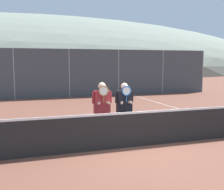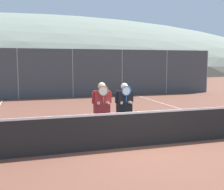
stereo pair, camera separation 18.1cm
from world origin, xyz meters
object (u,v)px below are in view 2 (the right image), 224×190
object	(u,v)px
player_leftmost	(102,106)
car_left_of_center	(61,81)
car_center	(128,79)
player_center_left	(124,106)

from	to	relation	value
player_leftmost	car_left_of_center	size ratio (longest dim) A/B	0.37
car_center	car_left_of_center	bearing A→B (deg)	178.75
player_center_left	car_center	size ratio (longest dim) A/B	0.40
car_center	player_center_left	bearing A→B (deg)	-110.78
player_center_left	car_center	world-z (taller)	car_center
car_left_of_center	player_leftmost	bearing A→B (deg)	-91.43
player_leftmost	player_center_left	world-z (taller)	player_leftmost
player_leftmost	car_left_of_center	distance (m)	13.14
player_leftmost	car_center	size ratio (longest dim) A/B	0.41
player_center_left	car_center	xyz separation A→B (m)	(4.93, 12.98, -0.06)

